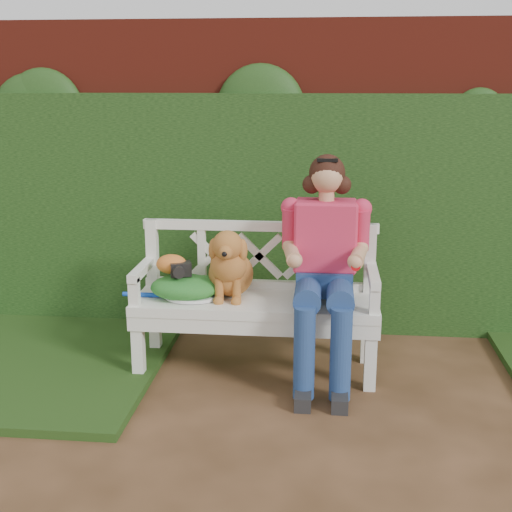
# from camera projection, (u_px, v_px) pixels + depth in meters

# --- Properties ---
(ground) EXTENTS (60.00, 60.00, 0.00)m
(ground) POSITION_uv_depth(u_px,v_px,m) (334.00, 445.00, 3.46)
(ground) COLOR #3B2714
(brick_wall) EXTENTS (10.00, 0.30, 2.20)m
(brick_wall) POSITION_uv_depth(u_px,v_px,m) (336.00, 177.00, 5.01)
(brick_wall) COLOR maroon
(brick_wall) RESTS_ON ground
(ivy_hedge) EXTENTS (10.00, 0.18, 1.70)m
(ivy_hedge) POSITION_uv_depth(u_px,v_px,m) (336.00, 216.00, 4.86)
(ivy_hedge) COLOR #346323
(ivy_hedge) RESTS_ON ground
(garden_bench) EXTENTS (1.64, 0.77, 0.48)m
(garden_bench) POSITION_uv_depth(u_px,v_px,m) (256.00, 335.00, 4.29)
(garden_bench) COLOR white
(garden_bench) RESTS_ON ground
(seated_woman) EXTENTS (0.80, 0.90, 1.33)m
(seated_woman) POSITION_uv_depth(u_px,v_px,m) (325.00, 273.00, 4.12)
(seated_woman) COLOR #FF4E78
(seated_woman) RESTS_ON ground
(dog) EXTENTS (0.32, 0.42, 0.45)m
(dog) POSITION_uv_depth(u_px,v_px,m) (230.00, 262.00, 4.20)
(dog) COLOR #AB632E
(dog) RESTS_ON garden_bench
(tennis_racket) EXTENTS (0.67, 0.40, 0.03)m
(tennis_racket) POSITION_uv_depth(u_px,v_px,m) (187.00, 296.00, 4.22)
(tennis_racket) COLOR white
(tennis_racket) RESTS_ON garden_bench
(green_bag) EXTENTS (0.44, 0.35, 0.15)m
(green_bag) POSITION_uv_depth(u_px,v_px,m) (185.00, 287.00, 4.22)
(green_bag) COLOR green
(green_bag) RESTS_ON garden_bench
(camera_item) EXTENTS (0.15, 0.13, 0.08)m
(camera_item) POSITION_uv_depth(u_px,v_px,m) (181.00, 269.00, 4.18)
(camera_item) COLOR black
(camera_item) RESTS_ON green_bag
(baseball_glove) EXTENTS (0.20, 0.16, 0.12)m
(baseball_glove) POSITION_uv_depth(u_px,v_px,m) (172.00, 264.00, 4.22)
(baseball_glove) COLOR orange
(baseball_glove) RESTS_ON green_bag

